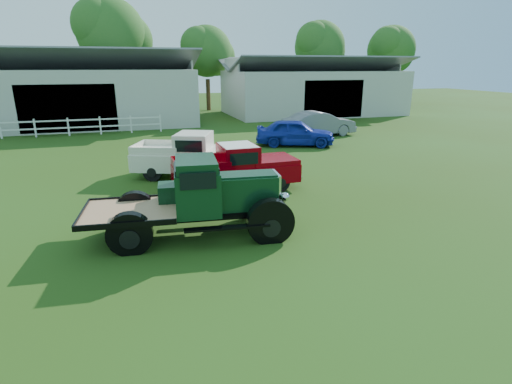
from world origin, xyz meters
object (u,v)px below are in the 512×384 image
object	(u,v)px
misc_car_blue	(295,132)
misc_car_grey	(319,124)
vintage_flatbed	(193,198)
red_pickup	(236,167)
white_pickup	(192,156)

from	to	relation	value
misc_car_blue	misc_car_grey	xyz separation A→B (m)	(2.90, 2.75, 0.03)
misc_car_blue	vintage_flatbed	bearing A→B (deg)	166.74
vintage_flatbed	red_pickup	size ratio (longest dim) A/B	1.14
misc_car_blue	red_pickup	bearing A→B (deg)	164.58
misc_car_blue	white_pickup	bearing A→B (deg)	148.03
red_pickup	white_pickup	bearing A→B (deg)	116.88
red_pickup	white_pickup	world-z (taller)	white_pickup
misc_car_grey	vintage_flatbed	bearing A→B (deg)	138.87
red_pickup	misc_car_blue	world-z (taller)	red_pickup
red_pickup	white_pickup	size ratio (longest dim) A/B	0.96
vintage_flatbed	red_pickup	distance (m)	4.33
red_pickup	white_pickup	xyz separation A→B (m)	(-1.26, 2.35, 0.04)
vintage_flatbed	white_pickup	distance (m)	6.17
vintage_flatbed	white_pickup	bearing A→B (deg)	87.69
vintage_flatbed	misc_car_grey	size ratio (longest dim) A/B	1.13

